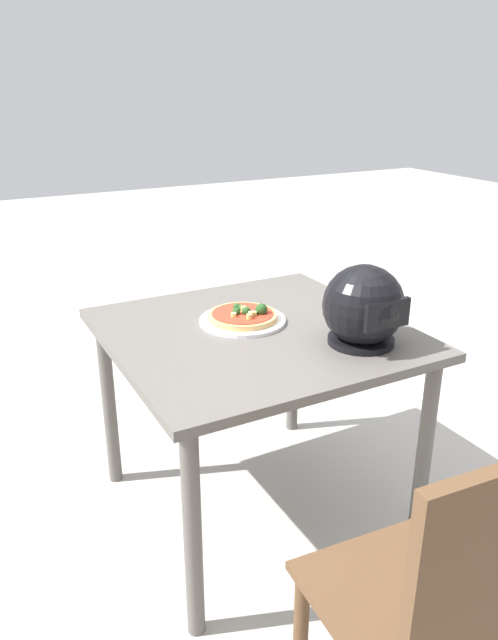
# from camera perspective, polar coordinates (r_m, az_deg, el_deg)

# --- Properties ---
(ground_plane) EXTENTS (14.00, 14.00, 0.00)m
(ground_plane) POSITION_cam_1_polar(r_m,az_deg,el_deg) (2.34, 0.56, -17.07)
(ground_plane) COLOR #B2ADA3
(dining_table) EXTENTS (0.93, 0.92, 0.70)m
(dining_table) POSITION_cam_1_polar(r_m,az_deg,el_deg) (2.01, 0.62, -3.21)
(dining_table) COLOR #5B5651
(dining_table) RESTS_ON ground
(pizza_plate) EXTENTS (0.29, 0.29, 0.01)m
(pizza_plate) POSITION_cam_1_polar(r_m,az_deg,el_deg) (2.03, -0.61, -0.03)
(pizza_plate) COLOR white
(pizza_plate) RESTS_ON dining_table
(pizza) EXTENTS (0.23, 0.23, 0.05)m
(pizza) POSITION_cam_1_polar(r_m,az_deg,el_deg) (2.03, -0.52, 0.47)
(pizza) COLOR tan
(pizza) RESTS_ON pizza_plate
(motorcycle_helmet) EXTENTS (0.25, 0.25, 0.25)m
(motorcycle_helmet) POSITION_cam_1_polar(r_m,az_deg,el_deg) (1.86, 10.74, 1.19)
(motorcycle_helmet) COLOR black
(motorcycle_helmet) RESTS_ON dining_table
(chair_far) EXTENTS (0.42, 0.42, 0.90)m
(chair_far) POSITION_cam_1_polar(r_m,az_deg,el_deg) (1.35, 18.12, -24.39)
(chair_far) COLOR brown
(chair_far) RESTS_ON ground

